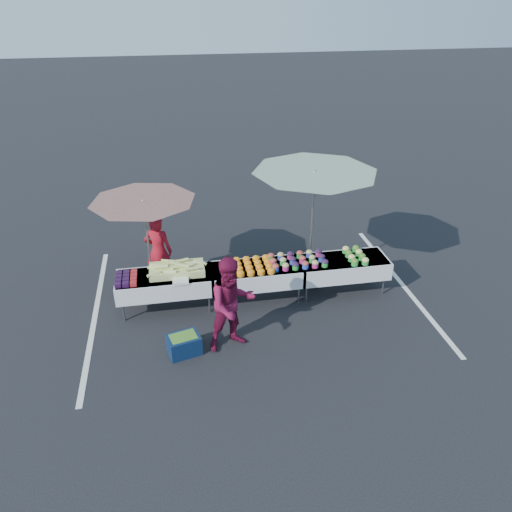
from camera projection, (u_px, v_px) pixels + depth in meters
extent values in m
plane|color=black|center=(256.00, 299.00, 10.25)|extent=(80.00, 80.00, 0.00)
cube|color=silver|center=(95.00, 315.00, 9.75)|extent=(0.10, 5.00, 0.00)
cube|color=silver|center=(402.00, 284.00, 10.75)|extent=(0.10, 5.00, 0.00)
cube|color=white|center=(164.00, 276.00, 9.62)|extent=(1.80, 0.75, 0.04)
cube|color=white|center=(165.00, 283.00, 9.70)|extent=(1.86, 0.81, 0.36)
cylinder|color=slate|center=(124.00, 312.00, 9.49)|extent=(0.04, 0.04, 0.39)
cylinder|color=slate|center=(125.00, 295.00, 10.00)|extent=(0.04, 0.04, 0.39)
cylinder|color=slate|center=(209.00, 303.00, 9.75)|extent=(0.04, 0.04, 0.39)
cylinder|color=slate|center=(207.00, 288.00, 10.26)|extent=(0.04, 0.04, 0.39)
cube|color=white|center=(256.00, 268.00, 9.90)|extent=(1.80, 0.75, 0.04)
cube|color=white|center=(256.00, 275.00, 9.97)|extent=(1.86, 0.81, 0.36)
cylinder|color=slate|center=(218.00, 303.00, 9.77)|extent=(0.04, 0.04, 0.39)
cylinder|color=slate|center=(214.00, 287.00, 10.28)|extent=(0.04, 0.04, 0.39)
cylinder|color=slate|center=(299.00, 294.00, 10.03)|extent=(0.04, 0.04, 0.39)
cylinder|color=slate|center=(292.00, 279.00, 10.54)|extent=(0.04, 0.04, 0.39)
cube|color=white|center=(343.00, 260.00, 10.18)|extent=(1.80, 0.75, 0.04)
cube|color=white|center=(342.00, 267.00, 10.25)|extent=(1.86, 0.81, 0.36)
cylinder|color=slate|center=(306.00, 294.00, 10.05)|extent=(0.04, 0.04, 0.39)
cylinder|color=slate|center=(299.00, 279.00, 10.56)|extent=(0.04, 0.04, 0.39)
cylinder|color=slate|center=(383.00, 286.00, 10.31)|extent=(0.04, 0.04, 0.39)
cylinder|color=slate|center=(372.00, 272.00, 10.82)|extent=(0.04, 0.04, 0.39)
cube|color=black|center=(118.00, 285.00, 9.22)|extent=(0.12, 0.12, 0.08)
cube|color=black|center=(118.00, 281.00, 9.35)|extent=(0.12, 0.12, 0.08)
cube|color=black|center=(119.00, 277.00, 9.47)|extent=(0.12, 0.12, 0.08)
cube|color=black|center=(119.00, 274.00, 9.59)|extent=(0.12, 0.12, 0.08)
cube|color=black|center=(126.00, 284.00, 9.25)|extent=(0.12, 0.12, 0.08)
cube|color=black|center=(126.00, 280.00, 9.37)|extent=(0.12, 0.12, 0.08)
cube|color=black|center=(126.00, 277.00, 9.49)|extent=(0.12, 0.12, 0.08)
cube|color=black|center=(127.00, 273.00, 9.61)|extent=(0.12, 0.12, 0.08)
cube|color=maroon|center=(133.00, 284.00, 9.27)|extent=(0.12, 0.12, 0.08)
cube|color=maroon|center=(134.00, 280.00, 9.39)|extent=(0.12, 0.12, 0.08)
cube|color=maroon|center=(134.00, 276.00, 9.51)|extent=(0.12, 0.12, 0.08)
cube|color=maroon|center=(134.00, 272.00, 9.63)|extent=(0.12, 0.12, 0.08)
cube|color=#C9D36C|center=(177.00, 270.00, 9.66)|extent=(1.05, 0.55, 0.14)
cylinder|color=#C9D36C|center=(192.00, 263.00, 9.82)|extent=(0.27, 0.09, 0.10)
cylinder|color=#C9D36C|center=(157.00, 266.00, 9.59)|extent=(0.27, 0.14, 0.07)
cylinder|color=#C9D36C|center=(182.00, 265.00, 9.51)|extent=(0.27, 0.14, 0.09)
cylinder|color=#C9D36C|center=(154.00, 269.00, 9.60)|extent=(0.27, 0.15, 0.10)
cylinder|color=#C9D36C|center=(167.00, 268.00, 9.54)|extent=(0.27, 0.15, 0.08)
cylinder|color=#C9D36C|center=(174.00, 263.00, 9.63)|extent=(0.27, 0.10, 0.10)
cylinder|color=#C9D36C|center=(175.00, 267.00, 9.52)|extent=(0.27, 0.07, 0.08)
cylinder|color=#C9D36C|center=(170.00, 272.00, 9.44)|extent=(0.27, 0.14, 0.09)
cylinder|color=#C9D36C|center=(168.00, 261.00, 9.75)|extent=(0.27, 0.12, 0.08)
cylinder|color=#C9D36C|center=(200.00, 263.00, 9.79)|extent=(0.27, 0.16, 0.08)
cylinder|color=#C9D36C|center=(160.00, 268.00, 9.53)|extent=(0.27, 0.11, 0.07)
cylinder|color=#C9D36C|center=(173.00, 275.00, 9.43)|extent=(0.27, 0.10, 0.07)
cylinder|color=#C9D36C|center=(182.00, 261.00, 9.74)|extent=(0.27, 0.12, 0.08)
cylinder|color=#C9D36C|center=(154.00, 274.00, 9.36)|extent=(0.27, 0.15, 0.08)
cylinder|color=#C9D36C|center=(158.00, 265.00, 9.58)|extent=(0.27, 0.10, 0.08)
cylinder|color=#C9D36C|center=(188.00, 266.00, 9.61)|extent=(0.27, 0.16, 0.10)
cylinder|color=#C9D36C|center=(162.00, 266.00, 9.48)|extent=(0.27, 0.12, 0.09)
cylinder|color=#C9D36C|center=(191.00, 269.00, 9.44)|extent=(0.27, 0.09, 0.07)
cylinder|color=#C9D36C|center=(195.00, 271.00, 9.51)|extent=(0.27, 0.10, 0.09)
cube|color=white|center=(181.00, 281.00, 9.38)|extent=(0.30, 0.25, 0.05)
cylinder|color=orange|center=(230.00, 276.00, 9.55)|extent=(0.15, 0.15, 0.05)
ellipsoid|color=orange|center=(230.00, 274.00, 9.53)|extent=(0.15, 0.15, 0.08)
cylinder|color=orange|center=(229.00, 271.00, 9.70)|extent=(0.15, 0.15, 0.05)
ellipsoid|color=orange|center=(229.00, 269.00, 9.69)|extent=(0.15, 0.15, 0.08)
cylinder|color=orange|center=(228.00, 266.00, 9.86)|extent=(0.15, 0.15, 0.05)
ellipsoid|color=orange|center=(228.00, 265.00, 9.84)|extent=(0.15, 0.15, 0.08)
cylinder|color=orange|center=(227.00, 262.00, 10.01)|extent=(0.15, 0.15, 0.05)
ellipsoid|color=orange|center=(227.00, 260.00, 10.00)|extent=(0.15, 0.15, 0.08)
cylinder|color=orange|center=(241.00, 275.00, 9.58)|extent=(0.15, 0.15, 0.05)
ellipsoid|color=orange|center=(241.00, 273.00, 9.56)|extent=(0.15, 0.15, 0.08)
cylinder|color=orange|center=(239.00, 270.00, 9.74)|extent=(0.15, 0.15, 0.05)
ellipsoid|color=orange|center=(239.00, 268.00, 9.72)|extent=(0.15, 0.15, 0.08)
cylinder|color=orange|center=(238.00, 266.00, 9.89)|extent=(0.15, 0.15, 0.05)
ellipsoid|color=orange|center=(238.00, 264.00, 9.87)|extent=(0.15, 0.15, 0.08)
cylinder|color=orange|center=(237.00, 261.00, 10.05)|extent=(0.15, 0.15, 0.05)
ellipsoid|color=orange|center=(237.00, 259.00, 10.03)|extent=(0.15, 0.15, 0.08)
cylinder|color=orange|center=(251.00, 274.00, 9.61)|extent=(0.15, 0.15, 0.05)
ellipsoid|color=orange|center=(251.00, 272.00, 9.59)|extent=(0.15, 0.15, 0.08)
cylinder|color=orange|center=(249.00, 269.00, 9.77)|extent=(0.15, 0.15, 0.05)
ellipsoid|color=orange|center=(249.00, 267.00, 9.75)|extent=(0.15, 0.15, 0.08)
cylinder|color=orange|center=(248.00, 265.00, 9.92)|extent=(0.15, 0.15, 0.05)
ellipsoid|color=orange|center=(248.00, 263.00, 9.90)|extent=(0.15, 0.15, 0.08)
cylinder|color=orange|center=(246.00, 260.00, 10.08)|extent=(0.15, 0.15, 0.05)
ellipsoid|color=orange|center=(246.00, 259.00, 10.06)|extent=(0.15, 0.15, 0.08)
cylinder|color=orange|center=(261.00, 273.00, 9.64)|extent=(0.15, 0.15, 0.05)
ellipsoid|color=orange|center=(261.00, 271.00, 9.62)|extent=(0.15, 0.15, 0.08)
cylinder|color=orange|center=(259.00, 268.00, 9.80)|extent=(0.15, 0.15, 0.05)
ellipsoid|color=orange|center=(259.00, 266.00, 9.78)|extent=(0.15, 0.15, 0.08)
cylinder|color=orange|center=(258.00, 264.00, 9.95)|extent=(0.15, 0.15, 0.05)
ellipsoid|color=orange|center=(258.00, 262.00, 9.93)|extent=(0.15, 0.15, 0.08)
cylinder|color=orange|center=(256.00, 259.00, 10.11)|extent=(0.15, 0.15, 0.05)
ellipsoid|color=orange|center=(256.00, 258.00, 10.09)|extent=(0.15, 0.15, 0.08)
cylinder|color=orange|center=(271.00, 272.00, 9.67)|extent=(0.15, 0.15, 0.05)
ellipsoid|color=orange|center=(271.00, 270.00, 9.65)|extent=(0.15, 0.15, 0.08)
cylinder|color=orange|center=(269.00, 267.00, 9.83)|extent=(0.15, 0.15, 0.05)
ellipsoid|color=orange|center=(269.00, 266.00, 9.81)|extent=(0.15, 0.15, 0.08)
cylinder|color=orange|center=(268.00, 263.00, 9.98)|extent=(0.15, 0.15, 0.05)
ellipsoid|color=orange|center=(268.00, 261.00, 9.96)|extent=(0.15, 0.15, 0.08)
cylinder|color=orange|center=(266.00, 259.00, 10.14)|extent=(0.15, 0.15, 0.05)
ellipsoid|color=orange|center=(266.00, 257.00, 10.12)|extent=(0.15, 0.15, 0.08)
cylinder|color=blue|center=(276.00, 269.00, 9.73)|extent=(0.13, 0.13, 0.10)
ellipsoid|color=maroon|center=(276.00, 266.00, 9.70)|extent=(0.14, 0.14, 0.10)
cylinder|color=#BC2872|center=(273.00, 263.00, 9.92)|extent=(0.13, 0.13, 0.10)
ellipsoid|color=maroon|center=(273.00, 261.00, 9.89)|extent=(0.14, 0.14, 0.10)
cylinder|color=green|center=(271.00, 258.00, 10.11)|extent=(0.13, 0.13, 0.10)
ellipsoid|color=maroon|center=(271.00, 255.00, 10.08)|extent=(0.14, 0.14, 0.10)
cylinder|color=#BC2872|center=(286.00, 268.00, 9.76)|extent=(0.13, 0.13, 0.10)
ellipsoid|color=#A58E50|center=(286.00, 265.00, 9.73)|extent=(0.14, 0.14, 0.10)
cylinder|color=green|center=(283.00, 262.00, 9.95)|extent=(0.13, 0.13, 0.10)
ellipsoid|color=#A58E50|center=(283.00, 260.00, 9.92)|extent=(0.14, 0.14, 0.10)
cylinder|color=blue|center=(281.00, 257.00, 10.14)|extent=(0.13, 0.13, 0.10)
ellipsoid|color=#A58E50|center=(281.00, 255.00, 10.11)|extent=(0.14, 0.14, 0.10)
cylinder|color=green|center=(296.00, 267.00, 9.79)|extent=(0.13, 0.13, 0.10)
ellipsoid|color=black|center=(296.00, 264.00, 9.76)|extent=(0.14, 0.14, 0.10)
cylinder|color=blue|center=(293.00, 262.00, 9.98)|extent=(0.13, 0.13, 0.10)
ellipsoid|color=black|center=(293.00, 259.00, 9.95)|extent=(0.14, 0.14, 0.10)
cylinder|color=#BC2872|center=(290.00, 256.00, 10.17)|extent=(0.13, 0.13, 0.10)
ellipsoid|color=black|center=(290.00, 254.00, 10.14)|extent=(0.14, 0.14, 0.10)
cylinder|color=blue|center=(305.00, 266.00, 9.82)|extent=(0.13, 0.13, 0.10)
ellipsoid|color=maroon|center=(306.00, 263.00, 9.79)|extent=(0.14, 0.14, 0.10)
cylinder|color=#BC2872|center=(302.00, 261.00, 10.01)|extent=(0.13, 0.13, 0.10)
ellipsoid|color=maroon|center=(303.00, 258.00, 9.98)|extent=(0.14, 0.14, 0.10)
cylinder|color=green|center=(300.00, 256.00, 10.20)|extent=(0.13, 0.13, 0.10)
ellipsoid|color=maroon|center=(300.00, 253.00, 10.17)|extent=(0.14, 0.14, 0.10)
cylinder|color=#BC2872|center=(315.00, 265.00, 9.85)|extent=(0.13, 0.13, 0.10)
ellipsoid|color=#A58E50|center=(315.00, 263.00, 9.82)|extent=(0.14, 0.14, 0.10)
cylinder|color=green|center=(312.00, 260.00, 10.04)|extent=(0.13, 0.13, 0.10)
ellipsoid|color=#A58E50|center=(312.00, 257.00, 10.01)|extent=(0.14, 0.14, 0.10)
cylinder|color=blue|center=(309.00, 255.00, 10.23)|extent=(0.13, 0.13, 0.10)
ellipsoid|color=#A58E50|center=(309.00, 252.00, 10.20)|extent=(0.14, 0.14, 0.10)
cylinder|color=green|center=(325.00, 264.00, 9.88)|extent=(0.13, 0.13, 0.10)
ellipsoid|color=black|center=(325.00, 262.00, 9.86)|extent=(0.14, 0.14, 0.10)
cylinder|color=blue|center=(322.00, 259.00, 10.07)|extent=(0.13, 0.13, 0.10)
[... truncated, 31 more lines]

